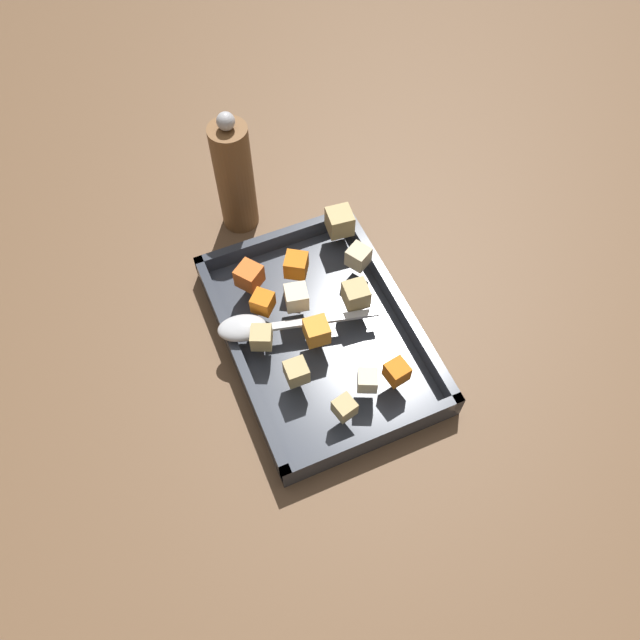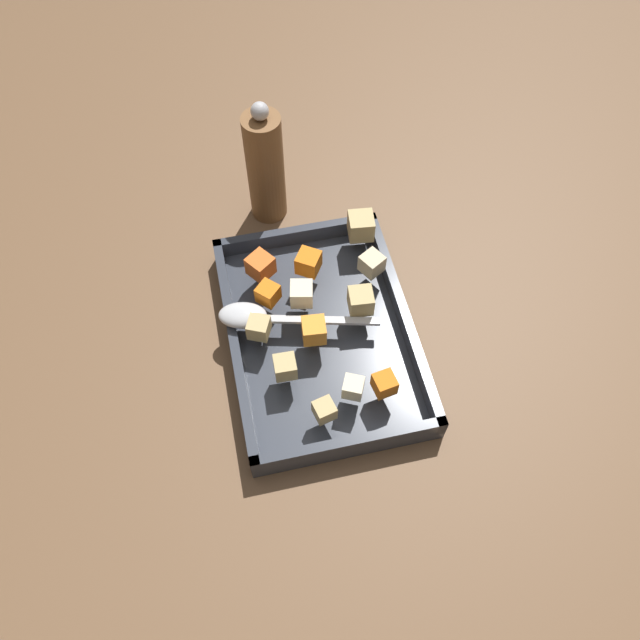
{
  "view_description": "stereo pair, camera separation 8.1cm",
  "coord_description": "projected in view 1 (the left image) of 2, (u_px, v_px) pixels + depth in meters",
  "views": [
    {
      "loc": [
        0.37,
        -0.19,
        0.74
      ],
      "look_at": [
        -0.02,
        -0.02,
        0.05
      ],
      "focal_mm": 35.7,
      "sensor_mm": 36.0,
      "label": 1
    },
    {
      "loc": [
        0.4,
        -0.11,
        0.74
      ],
      "look_at": [
        -0.02,
        -0.02,
        0.05
      ],
      "focal_mm": 35.7,
      "sensor_mm": 36.0,
      "label": 2
    }
  ],
  "objects": [
    {
      "name": "carrot_chunk_rim_edge",
      "position": [
        296.0,
        265.0,
        0.85
      ],
      "size": [
        0.04,
        0.04,
        0.03
      ],
      "primitive_type": "cube",
      "rotation": [
        0.0,
        0.0,
        0.99
      ],
      "color": "orange",
      "rests_on": "baking_dish"
    },
    {
      "name": "baking_dish",
      "position": [
        320.0,
        336.0,
        0.84
      ],
      "size": [
        0.33,
        0.24,
        0.04
      ],
      "color": "#333842",
      "rests_on": "ground_plane"
    },
    {
      "name": "potato_chunk_center",
      "position": [
        345.0,
        408.0,
        0.74
      ],
      "size": [
        0.03,
        0.03,
        0.02
      ],
      "primitive_type": "cube",
      "rotation": [
        0.0,
        0.0,
        3.38
      ],
      "color": "tan",
      "rests_on": "baking_dish"
    },
    {
      "name": "potato_chunk_under_handle",
      "position": [
        261.0,
        337.0,
        0.79
      ],
      "size": [
        0.03,
        0.03,
        0.03
      ],
      "primitive_type": "cube",
      "rotation": [
        0.0,
        0.0,
        1.15
      ],
      "color": "tan",
      "rests_on": "baking_dish"
    },
    {
      "name": "potato_chunk_near_right",
      "position": [
        340.0,
        221.0,
        0.88
      ],
      "size": [
        0.04,
        0.04,
        0.03
      ],
      "primitive_type": "cube",
      "rotation": [
        0.0,
        0.0,
        4.6
      ],
      "color": "tan",
      "rests_on": "baking_dish"
    },
    {
      "name": "potato_chunk_front_center",
      "position": [
        358.0,
        257.0,
        0.85
      ],
      "size": [
        0.04,
        0.04,
        0.03
      ],
      "primitive_type": "cube",
      "rotation": [
        0.0,
        0.0,
        2.1
      ],
      "color": "beige",
      "rests_on": "baking_dish"
    },
    {
      "name": "potato_chunk_far_left",
      "position": [
        296.0,
        297.0,
        0.82
      ],
      "size": [
        0.03,
        0.03,
        0.03
      ],
      "primitive_type": "cube",
      "rotation": [
        0.0,
        0.0,
        2.93
      ],
      "color": "beige",
      "rests_on": "baking_dish"
    },
    {
      "name": "carrot_chunk_mid_left",
      "position": [
        316.0,
        329.0,
        0.79
      ],
      "size": [
        0.03,
        0.03,
        0.03
      ],
      "primitive_type": "cube",
      "rotation": [
        0.0,
        0.0,
        3.05
      ],
      "color": "orange",
      "rests_on": "baking_dish"
    },
    {
      "name": "ground_plane",
      "position": [
        337.0,
        345.0,
        0.85
      ],
      "size": [
        4.0,
        4.0,
        0.0
      ],
      "primitive_type": "plane",
      "color": "brown"
    },
    {
      "name": "carrot_chunk_corner_se",
      "position": [
        397.0,
        372.0,
        0.77
      ],
      "size": [
        0.03,
        0.03,
        0.03
      ],
      "primitive_type": "cube",
      "rotation": [
        0.0,
        0.0,
        4.88
      ],
      "color": "orange",
      "rests_on": "baking_dish"
    },
    {
      "name": "potato_chunk_heap_side",
      "position": [
        356.0,
        295.0,
        0.82
      ],
      "size": [
        0.03,
        0.03,
        0.03
      ],
      "primitive_type": "cube",
      "rotation": [
        0.0,
        0.0,
        1.48
      ],
      "color": "tan",
      "rests_on": "baking_dish"
    },
    {
      "name": "carrot_chunk_heap_top",
      "position": [
        263.0,
        302.0,
        0.82
      ],
      "size": [
        0.04,
        0.04,
        0.03
      ],
      "primitive_type": "cube",
      "rotation": [
        0.0,
        0.0,
        3.94
      ],
      "color": "orange",
      "rests_on": "baking_dish"
    },
    {
      "name": "potato_chunk_corner_ne",
      "position": [
        296.0,
        372.0,
        0.76
      ],
      "size": [
        0.03,
        0.03,
        0.03
      ],
      "primitive_type": "cube",
      "rotation": [
        0.0,
        0.0,
        3.11
      ],
      "color": "tan",
      "rests_on": "baking_dish"
    },
    {
      "name": "serving_spoon",
      "position": [
        253.0,
        327.0,
        0.8
      ],
      "size": [
        0.07,
        0.21,
        0.02
      ],
      "rotation": [
        0.0,
        0.0,
        1.33
      ],
      "color": "silver",
      "rests_on": "baking_dish"
    },
    {
      "name": "potato_chunk_mid_right",
      "position": [
        365.0,
        381.0,
        0.76
      ],
      "size": [
        0.03,
        0.03,
        0.02
      ],
      "primitive_type": "cube",
      "rotation": [
        0.0,
        0.0,
        1.13
      ],
      "color": "beige",
      "rests_on": "baking_dish"
    },
    {
      "name": "carrot_chunk_near_left",
      "position": [
        249.0,
        276.0,
        0.84
      ],
      "size": [
        0.04,
        0.04,
        0.03
      ],
      "primitive_type": "cube",
      "rotation": [
        0.0,
        0.0,
        5.34
      ],
      "color": "orange",
      "rests_on": "baking_dish"
    },
    {
      "name": "pepper_mill",
      "position": [
        235.0,
        177.0,
        0.88
      ],
      "size": [
        0.05,
        0.05,
        0.2
      ],
      "color": "brown",
      "rests_on": "ground_plane"
    }
  ]
}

